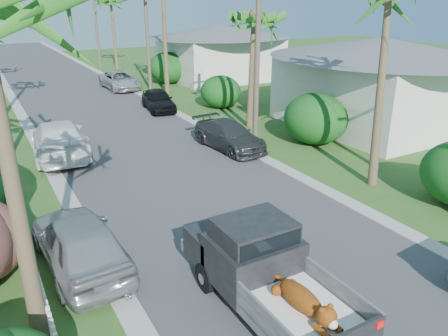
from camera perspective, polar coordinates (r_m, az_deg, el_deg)
ground at (r=10.55m, az=18.72°, el=-19.97°), size 120.00×120.00×0.00m
road at (r=31.31m, az=-17.27°, el=7.85°), size 8.00×100.00×0.02m
curb_left at (r=30.71m, az=-25.11°, el=6.59°), size 0.60×100.00×0.06m
curb_right at (r=32.47m, az=-9.83°, el=8.98°), size 0.60×100.00×0.06m
pickup_truck at (r=10.32m, az=4.74°, el=-12.70°), size 1.98×5.12×2.06m
parked_car_rm at (r=20.89m, az=0.69°, el=4.21°), size 2.18×4.54×1.28m
parked_car_rf at (r=28.64m, az=-8.56°, el=8.76°), size 2.13×4.17×1.36m
parked_car_rd at (r=36.26m, az=-13.44°, el=11.04°), size 2.33×4.95×1.37m
parked_car_ln at (r=12.26m, az=-18.38°, el=-9.19°), size 2.08×4.63×1.54m
parked_car_lf at (r=21.19m, az=-20.78°, el=3.55°), size 2.76×5.79×1.63m
palm_r_b at (r=23.80m, az=3.77°, el=19.26°), size 4.40×4.40×7.20m
shrub_r_b at (r=22.05m, az=11.86°, el=6.32°), size 3.00×3.30×2.50m
shrub_r_c at (r=29.10m, az=-0.44°, el=9.94°), size 2.60×2.86×2.10m
shrub_r_d at (r=38.16m, az=-7.32°, el=12.86°), size 3.20×3.52×2.60m
picket_fence at (r=12.14m, az=-23.59°, el=-11.80°), size 0.10×11.00×1.00m
house_right_near at (r=26.16m, az=19.33°, el=10.09°), size 8.00×9.00×4.80m
house_right_far at (r=40.22m, az=-0.59°, el=14.63°), size 9.00×8.00×4.60m
utility_pole_b at (r=21.68m, az=4.40°, el=15.48°), size 1.60×0.26×9.00m
utility_pole_c at (r=35.10m, az=-10.03°, el=17.42°), size 1.60×0.26×9.00m
utility_pole_d at (r=49.43m, az=-16.39°, el=17.95°), size 1.60×0.26×9.00m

